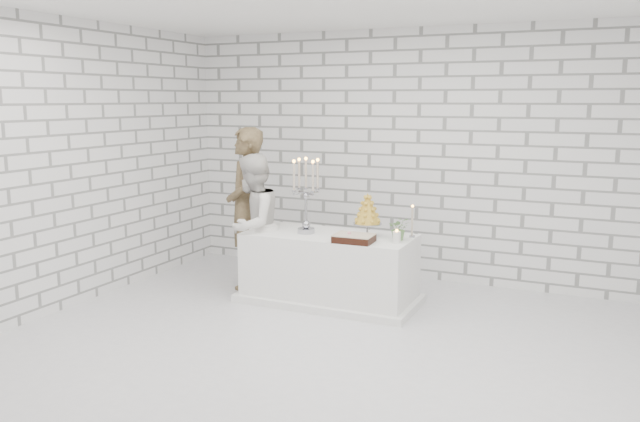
% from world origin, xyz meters
% --- Properties ---
extents(ground, '(6.00, 5.00, 0.01)m').
position_xyz_m(ground, '(0.00, 0.00, 0.00)').
color(ground, silver).
rests_on(ground, ground).
extents(wall_back, '(6.00, 0.01, 3.00)m').
position_xyz_m(wall_back, '(0.00, 2.50, 1.50)').
color(wall_back, white).
rests_on(wall_back, ground).
extents(wall_front, '(6.00, 0.01, 3.00)m').
position_xyz_m(wall_front, '(0.00, -2.50, 1.50)').
color(wall_front, white).
rests_on(wall_front, ground).
extents(wall_left, '(0.01, 5.00, 3.00)m').
position_xyz_m(wall_left, '(-3.00, 0.00, 1.50)').
color(wall_left, white).
rests_on(wall_left, ground).
extents(cake_table, '(1.80, 0.80, 0.75)m').
position_xyz_m(cake_table, '(-0.57, 1.17, 0.38)').
color(cake_table, white).
rests_on(cake_table, ground).
extents(groom, '(0.71, 0.81, 1.86)m').
position_xyz_m(groom, '(-1.69, 1.32, 0.93)').
color(groom, '#4D3D28').
rests_on(groom, ground).
extents(bride, '(0.65, 0.81, 1.59)m').
position_xyz_m(bride, '(-1.44, 1.05, 0.79)').
color(bride, silver).
rests_on(bride, ground).
extents(candelabra, '(0.39, 0.39, 0.82)m').
position_xyz_m(candelabra, '(-0.82, 1.12, 1.16)').
color(candelabra, '#9F9FA9').
rests_on(candelabra, cake_table).
extents(croquembouche, '(0.36, 0.36, 0.46)m').
position_xyz_m(croquembouche, '(-0.16, 1.22, 0.98)').
color(croquembouche, '#B48721').
rests_on(croquembouche, cake_table).
extents(chocolate_cake, '(0.40, 0.29, 0.08)m').
position_xyz_m(chocolate_cake, '(-0.19, 0.91, 0.79)').
color(chocolate_cake, black).
rests_on(chocolate_cake, cake_table).
extents(pillar_candle, '(0.08, 0.08, 0.12)m').
position_xyz_m(pillar_candle, '(0.22, 1.05, 0.81)').
color(pillar_candle, white).
rests_on(pillar_candle, cake_table).
extents(extra_taper, '(0.08, 0.08, 0.32)m').
position_xyz_m(extra_taper, '(0.28, 1.38, 0.91)').
color(extra_taper, '#BDAD9A').
rests_on(extra_taper, cake_table).
extents(flowers, '(0.27, 0.25, 0.24)m').
position_xyz_m(flowers, '(0.19, 1.20, 0.87)').
color(flowers, '#3D6F36').
rests_on(flowers, cake_table).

